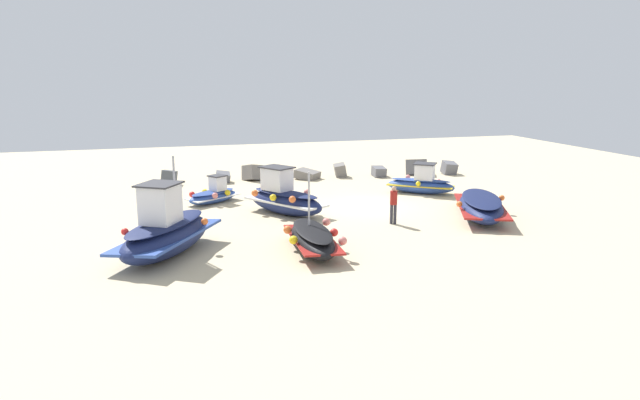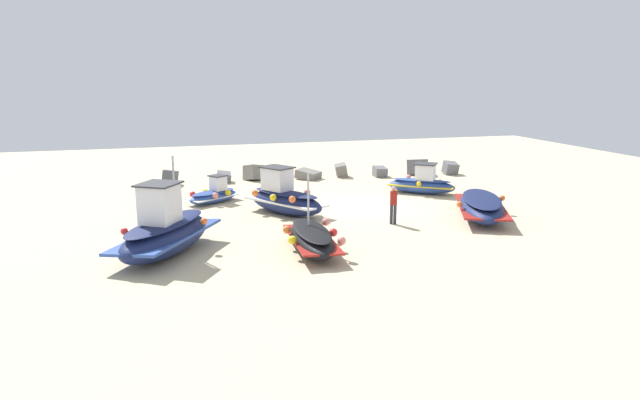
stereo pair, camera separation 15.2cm
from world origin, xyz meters
name	(u,v)px [view 2 (the right image)]	position (x,y,z in m)	size (l,w,h in m)	color
ground_plane	(366,206)	(0.00, 0.00, 0.00)	(54.69, 54.69, 0.00)	beige
fishing_boat_0	(285,198)	(-4.35, -0.46, 0.77)	(3.70, 4.48, 2.28)	navy
fishing_boat_1	(422,183)	(4.12, 2.11, 0.58)	(3.84, 3.31, 1.76)	#2D4C9E
fishing_boat_2	(165,232)	(-9.98, -5.48, 0.87)	(4.52, 5.52, 3.70)	navy
fishing_boat_3	(481,206)	(4.37, -3.70, 0.54)	(4.01, 5.73, 0.99)	navy
fishing_boat_4	(214,194)	(-7.41, 2.94, 0.44)	(3.11, 2.61, 1.44)	#2D4C9E
fishing_boat_5	(312,239)	(-4.62, -6.54, 0.50)	(2.10, 4.38, 3.00)	black
person_walking	(393,202)	(-0.06, -3.66, 1.00)	(0.32, 0.32, 1.74)	#2D2D38
breakwater_rocks	(332,172)	(0.67, 8.16, 0.41)	(19.30, 2.87, 1.30)	#4C5156
mooring_buoy_0	(161,205)	(-10.12, 1.85, 0.29)	(0.38, 0.38, 0.49)	#3F3F42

